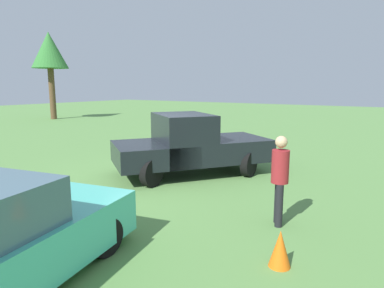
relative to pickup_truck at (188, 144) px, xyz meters
name	(u,v)px	position (x,y,z in m)	size (l,w,h in m)	color
ground_plane	(160,176)	(-0.66, 0.53, -0.92)	(80.00, 80.00, 0.00)	#5B8C47
pickup_truck	(188,144)	(0.00, 0.00, 0.00)	(4.79, 4.26, 1.79)	black
person_bystander	(280,175)	(-2.14, -3.48, 0.04)	(0.43, 0.43, 1.69)	black
tree_back_left	(49,52)	(8.17, 18.32, 4.24)	(2.72, 2.72, 6.64)	brown
traffic_cone	(280,249)	(-3.59, -4.01, -0.64)	(0.32, 0.32, 0.55)	orange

